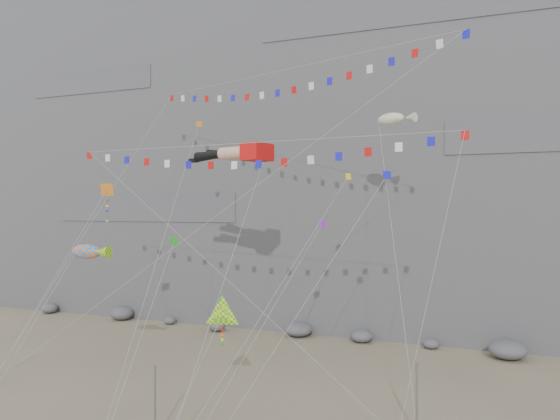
# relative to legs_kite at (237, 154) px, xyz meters

# --- Properties ---
(ground) EXTENTS (120.00, 120.00, 0.00)m
(ground) POSITION_rel_legs_kite_xyz_m (0.95, -6.01, -16.01)
(ground) COLOR gray
(ground) RESTS_ON ground
(cliff) EXTENTS (80.00, 28.00, 50.00)m
(cliff) POSITION_rel_legs_kite_xyz_m (0.95, 25.99, 8.99)
(cliff) COLOR slate
(cliff) RESTS_ON ground
(talus_boulders) EXTENTS (60.00, 3.00, 1.20)m
(talus_boulders) POSITION_rel_legs_kite_xyz_m (0.95, 10.99, -15.41)
(talus_boulders) COLOR slate
(talus_boulders) RESTS_ON ground
(anchor_pole_center) EXTENTS (0.12, 0.12, 3.84)m
(anchor_pole_center) POSITION_rel_legs_kite_xyz_m (1.72, -12.99, -14.09)
(anchor_pole_center) COLOR slate
(anchor_pole_center) RESTS_ON ground
(anchor_pole_right) EXTENTS (0.12, 0.12, 3.93)m
(anchor_pole_right) POSITION_rel_legs_kite_xyz_m (14.27, -7.86, -14.05)
(anchor_pole_right) COLOR slate
(anchor_pole_right) RESTS_ON ground
(legs_kite) EXTENTS (8.05, 16.85, 21.61)m
(legs_kite) POSITION_rel_legs_kite_xyz_m (0.00, 0.00, 0.00)
(legs_kite) COLOR red
(legs_kite) RESTS_ON ground
(flag_banner_upper) EXTENTS (30.13, 16.92, 30.47)m
(flag_banner_upper) POSITION_rel_legs_kite_xyz_m (3.10, 2.07, 6.47)
(flag_banner_upper) COLOR red
(flag_banner_upper) RESTS_ON ground
(flag_banner_lower) EXTENTS (28.22, 5.96, 20.29)m
(flag_banner_lower) POSITION_rel_legs_kite_xyz_m (2.36, -3.25, 0.34)
(flag_banner_lower) COLOR red
(flag_banner_lower) RESTS_ON ground
(harlequin_kite) EXTENTS (5.68, 7.04, 15.32)m
(harlequin_kite) POSITION_rel_legs_kite_xyz_m (-8.46, -4.31, -2.75)
(harlequin_kite) COLOR red
(harlequin_kite) RESTS_ON ground
(fish_windsock) EXTENTS (5.40, 5.38, 10.56)m
(fish_windsock) POSITION_rel_legs_kite_xyz_m (-8.93, -5.91, -7.15)
(fish_windsock) COLOR orange
(fish_windsock) RESTS_ON ground
(delta_kite) EXTENTS (2.34, 7.11, 8.56)m
(delta_kite) POSITION_rel_legs_kite_xyz_m (3.00, -8.04, -10.40)
(delta_kite) COLOR yellow
(delta_kite) RESTS_ON ground
(blimp_windsock) EXTENTS (5.56, 13.71, 22.75)m
(blimp_windsock) POSITION_rel_legs_kite_xyz_m (10.64, 4.80, 2.66)
(blimp_windsock) COLOR beige
(blimp_windsock) RESTS_ON ground
(small_kite_a) EXTENTS (3.79, 16.19, 24.66)m
(small_kite_a) POSITION_rel_legs_kite_xyz_m (-4.57, 2.01, 2.23)
(small_kite_a) COLOR orange
(small_kite_a) RESTS_ON ground
(small_kite_b) EXTENTS (3.66, 12.89, 16.53)m
(small_kite_b) POSITION_rel_legs_kite_xyz_m (6.59, 0.03, -5.35)
(small_kite_b) COLOR purple
(small_kite_b) RESTS_ON ground
(small_kite_c) EXTENTS (1.99, 9.12, 12.90)m
(small_kite_c) POSITION_rel_legs_kite_xyz_m (-2.21, -5.17, -6.43)
(small_kite_c) COLOR #179516
(small_kite_c) RESTS_ON ground
(small_kite_d) EXTENTS (5.37, 15.50, 21.14)m
(small_kite_d) POSITION_rel_legs_kite_xyz_m (7.93, 1.58, -2.16)
(small_kite_d) COLOR yellow
(small_kite_d) RESTS_ON ground
(small_kite_e) EXTENTS (7.85, 9.05, 17.82)m
(small_kite_e) POSITION_rel_legs_kite_xyz_m (11.62, -2.76, -2.24)
(small_kite_e) COLOR #1816C5
(small_kite_e) RESTS_ON ground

